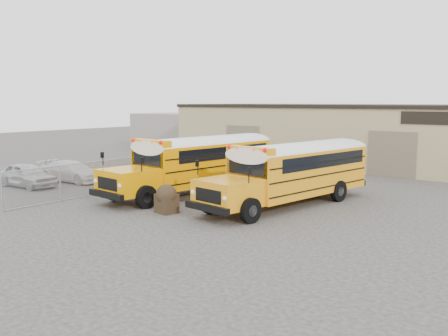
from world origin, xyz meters
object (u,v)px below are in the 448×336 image
Objects in this scene: car_white at (71,171)px; school_bus_left at (271,151)px; school_bus_right at (362,158)px; car_silver at (27,175)px; tarp_bundle at (167,198)px; car_dark at (165,165)px.

school_bus_left is at bearing -56.75° from car_white.
car_silver is at bearing -143.20° from school_bus_right.
school_bus_left is 1.02× the size of school_bus_right.
car_white is at bearing 166.65° from tarp_bundle.
car_silver is at bearing 174.08° from car_dark.
school_bus_left reaches higher than tarp_bundle.
tarp_bundle is 0.31× the size of car_silver.
school_bus_left reaches higher than school_bus_right.
tarp_bundle is at bearing -92.97° from car_silver.
school_bus_right reaches higher than tarp_bundle.
school_bus_left is 8.37× the size of tarp_bundle.
car_white is at bearing -12.26° from car_silver.
school_bus_right is 8.17× the size of tarp_bundle.
tarp_bundle is 0.31× the size of car_dark.
car_silver is 0.93× the size of car_white.
school_bus_right reaches higher than car_dark.
school_bus_left reaches higher than car_white.
car_silver reaches higher than tarp_bundle.
school_bus_right is at bearing -63.52° from car_dark.
school_bus_right is (5.81, 0.39, -0.05)m from school_bus_left.
tarp_bundle reaches higher than car_white.
tarp_bundle is (1.57, -10.94, -1.13)m from school_bus_left.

